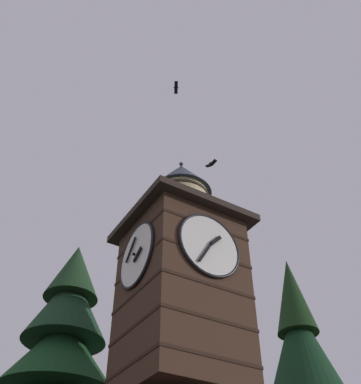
# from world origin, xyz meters

# --- Properties ---
(clock_tower) EXTENTS (3.92, 3.92, 8.99)m
(clock_tower) POSITION_xyz_m (-1.31, -2.70, 10.10)
(clock_tower) COLOR #422B1E
(clock_tower) RESTS_ON building_main
(flying_bird_high) EXTENTS (0.46, 0.65, 0.12)m
(flying_bird_high) POSITION_xyz_m (-0.79, -2.26, 19.24)
(flying_bird_high) COLOR black
(flying_bird_low) EXTENTS (0.30, 0.66, 0.14)m
(flying_bird_low) POSITION_xyz_m (-3.73, -3.99, 17.48)
(flying_bird_low) COLOR black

